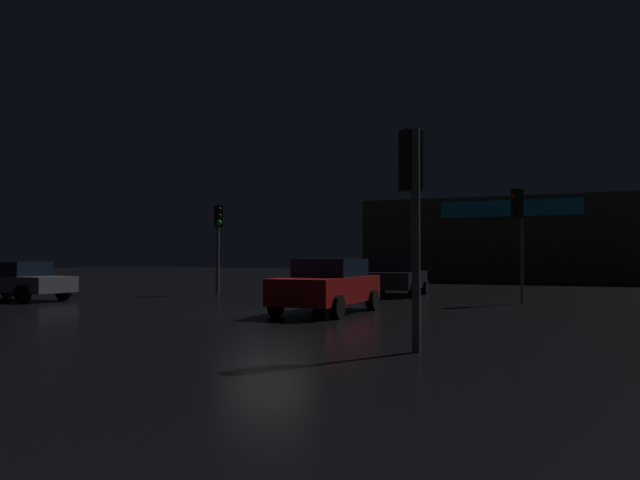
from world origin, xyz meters
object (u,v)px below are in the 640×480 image
Objects in this scene: store_building at (519,240)px; traffic_signal_opposite at (518,215)px; traffic_signal_cross_left at (218,232)px; car_far at (328,285)px; traffic_signal_main at (412,192)px; car_near at (16,281)px; car_crossing at (396,277)px.

store_building is 5.02× the size of traffic_signal_opposite.
car_far is (7.56, -6.11, -1.81)m from traffic_signal_cross_left.
traffic_signal_opposite is at bearing 52.83° from car_far.
traffic_signal_opposite is (2.49, -22.46, 0.29)m from store_building.
store_building is at bearing 66.87° from traffic_signal_cross_left.
traffic_signal_opposite is at bearing 88.35° from traffic_signal_main.
traffic_signal_main is at bearing -55.46° from car_far.
car_near is (-16.54, -5.61, -2.23)m from traffic_signal_opposite.
store_building is 4.15× the size of car_near.
store_building is at bearing 96.32° from traffic_signal_opposite.
car_far is at bearing -0.76° from car_near.
car_far is at bearing -38.94° from traffic_signal_cross_left.
traffic_signal_cross_left is at bearing 52.24° from car_near.
traffic_signal_main is at bearing -71.85° from car_crossing.
store_building is 31.45m from car_near.
car_crossing is at bearing 94.08° from car_far.
traffic_signal_opposite is at bearing -1.61° from traffic_signal_cross_left.
car_crossing is (-0.59, 8.25, -0.02)m from car_far.
traffic_signal_opposite reaches higher than car_near.
traffic_signal_opposite is 0.96× the size of car_crossing.
traffic_signal_opposite is 7.56m from car_far.
traffic_signal_opposite is 0.83× the size of car_near.
traffic_signal_main is at bearing -45.92° from traffic_signal_cross_left.
car_crossing is (6.97, 2.14, -1.83)m from traffic_signal_cross_left.
car_near is at bearing -116.60° from store_building.
store_building is 24.06m from traffic_signal_cross_left.
traffic_signal_main is (2.15, -34.10, -0.02)m from store_building.
traffic_signal_cross_left is 0.93× the size of car_crossing.
store_building is 34.17m from traffic_signal_main.
car_near is 12.17m from car_far.
traffic_signal_main is 1.00× the size of traffic_signal_cross_left.
traffic_signal_main is 11.65m from traffic_signal_opposite.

